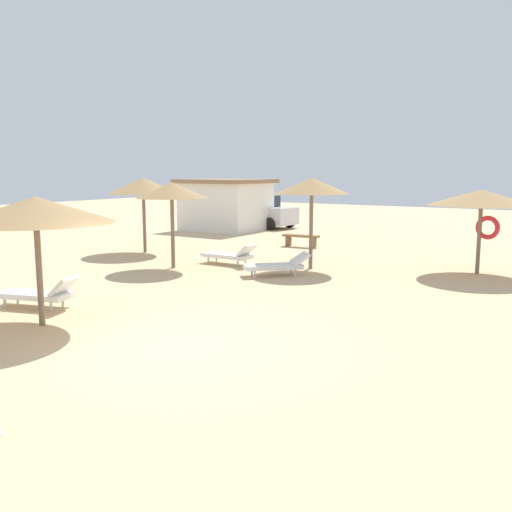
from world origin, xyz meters
name	(u,v)px	position (x,y,z in m)	size (l,w,h in m)	color
ground_plane	(164,344)	(0.00, 0.00, 0.00)	(80.00, 80.00, 0.00)	#D1B284
parasol_0	(312,186)	(-1.38, 8.29, 2.57)	(2.33, 2.33, 2.84)	#75604C
parasol_1	(35,210)	(-2.87, -0.41, 2.30)	(3.03, 3.03, 2.56)	#75604C
parasol_2	(172,191)	(-5.11, 6.06, 2.44)	(2.24, 2.24, 2.70)	#75604C
parasol_4	(482,198)	(3.22, 10.20, 2.25)	(3.04, 3.04, 2.50)	#75604C
parasol_5	(143,186)	(-8.28, 8.07, 2.48)	(2.62, 2.62, 2.80)	#75604C
lounger_0	(278,265)	(-1.63, 6.70, 0.31)	(1.81, 1.78, 0.67)	white
lounger_1	(39,294)	(-4.19, 0.48, 0.32)	(1.98, 1.18, 0.75)	white
lounger_2	(230,255)	(-3.96, 7.56, 0.32)	(1.89, 0.65, 0.74)	white
bench_0	(301,238)	(-4.04, 12.58, 0.35)	(1.53, 0.54, 0.49)	brown
parked_car	(259,212)	(-9.72, 18.36, 0.82)	(4.16, 2.32, 1.72)	silver
beach_cabana	(226,204)	(-10.47, 16.31, 1.33)	(4.21, 3.77, 2.62)	white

